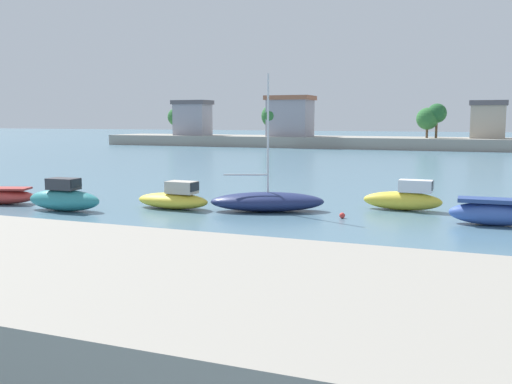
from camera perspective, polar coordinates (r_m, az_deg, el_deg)
The scene contains 8 objects.
moored_boat_1 at distance 34.02m, azimuth -23.44°, elevation -0.37°, with size 3.86×2.47×0.87m.
moored_boat_2 at distance 30.40m, azimuth -18.13°, elevation -0.58°, with size 4.05×1.56×1.61m.
moored_boat_3 at distance 29.86m, azimuth -7.96°, elevation -0.66°, with size 3.99×1.70×1.41m.
moored_boat_4 at distance 28.73m, azimuth 1.11°, elevation -0.92°, with size 5.90×3.91×6.66m.
moored_boat_5 at distance 29.97m, azimuth 14.22°, elevation -0.61°, with size 3.86×1.15×1.53m.
moored_boat_6 at distance 26.93m, azimuth 22.08°, elevation -1.86°, with size 3.70×1.40×1.14m.
mooring_buoy_2 at distance 27.04m, azimuth 8.37°, elevation -2.26°, with size 0.26×0.26×0.26m, color red.
distant_shoreline at distance 93.31m, azimuth 9.43°, elevation 5.47°, with size 90.37×10.40×8.17m.
Camera 1 is at (17.36, -15.31, 4.51)m, focal length 41.20 mm.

